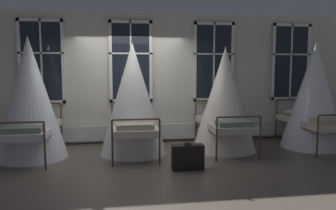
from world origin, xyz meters
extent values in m
plane|color=brown|center=(0.00, 0.00, 0.00)|extent=(22.51, 22.51, 0.00)
cube|color=beige|center=(0.00, 1.34, 1.53)|extent=(12.26, 0.10, 3.06)
cube|color=black|center=(-2.00, 1.23, 1.92)|extent=(1.00, 0.02, 1.89)
cube|color=silver|center=(-2.00, 1.23, 1.00)|extent=(1.00, 0.06, 0.07)
cube|color=silver|center=(-2.00, 1.23, 2.83)|extent=(1.00, 0.06, 0.07)
cube|color=silver|center=(-2.46, 1.23, 1.92)|extent=(0.07, 0.06, 1.89)
cube|color=silver|center=(-1.53, 1.23, 1.92)|extent=(0.07, 0.06, 1.89)
cube|color=silver|center=(-2.00, 1.23, 1.92)|extent=(0.04, 0.06, 1.89)
cube|color=silver|center=(-2.00, 1.23, 2.11)|extent=(1.00, 0.06, 0.04)
cube|color=black|center=(0.00, 1.23, 1.92)|extent=(1.00, 0.02, 1.89)
cube|color=silver|center=(0.00, 1.23, 1.00)|extent=(1.00, 0.06, 0.07)
cube|color=silver|center=(0.00, 1.23, 2.83)|extent=(1.00, 0.06, 0.07)
cube|color=silver|center=(-0.47, 1.23, 1.92)|extent=(0.07, 0.06, 1.89)
cube|color=silver|center=(0.47, 1.23, 1.92)|extent=(0.07, 0.06, 1.89)
cube|color=silver|center=(0.00, 1.23, 1.92)|extent=(0.04, 0.06, 1.89)
cube|color=silver|center=(0.00, 1.23, 2.11)|extent=(1.00, 0.06, 0.04)
cube|color=black|center=(2.00, 1.23, 1.92)|extent=(1.00, 0.02, 1.89)
cube|color=silver|center=(2.00, 1.23, 1.00)|extent=(1.00, 0.06, 0.07)
cube|color=silver|center=(2.00, 1.23, 2.83)|extent=(1.00, 0.06, 0.07)
cube|color=silver|center=(1.53, 1.23, 1.92)|extent=(0.07, 0.06, 1.89)
cube|color=silver|center=(2.46, 1.23, 1.92)|extent=(0.07, 0.06, 1.89)
cube|color=silver|center=(2.00, 1.23, 1.92)|extent=(0.04, 0.06, 1.89)
cube|color=silver|center=(2.00, 1.23, 2.11)|extent=(1.00, 0.06, 0.04)
cube|color=black|center=(3.99, 1.23, 1.92)|extent=(1.00, 0.02, 1.89)
cube|color=silver|center=(3.99, 1.23, 1.00)|extent=(1.00, 0.06, 0.07)
cube|color=silver|center=(3.99, 1.23, 2.83)|extent=(1.00, 0.06, 0.07)
cube|color=silver|center=(3.52, 1.23, 1.92)|extent=(0.07, 0.06, 1.89)
cube|color=silver|center=(4.46, 1.23, 1.92)|extent=(0.07, 0.06, 1.89)
cube|color=silver|center=(3.99, 1.23, 1.92)|extent=(0.04, 0.06, 1.89)
cube|color=silver|center=(3.99, 1.23, 2.11)|extent=(1.00, 0.06, 0.04)
cube|color=silver|center=(0.00, 1.21, 0.25)|extent=(8.58, 0.10, 0.36)
cylinder|color=#4C3323|center=(-2.45, 1.08, 0.49)|extent=(0.04, 0.04, 0.98)
cylinder|color=#4C3323|center=(-1.59, 1.07, 0.49)|extent=(0.04, 0.04, 0.98)
cylinder|color=#4C3323|center=(-1.59, -0.77, 0.43)|extent=(0.04, 0.04, 0.85)
cylinder|color=#4C3323|center=(-2.45, 0.16, 0.50)|extent=(0.04, 1.84, 0.03)
cylinder|color=#4C3323|center=(-1.59, 0.15, 0.50)|extent=(0.04, 1.84, 0.03)
cylinder|color=#4C3323|center=(-2.02, 1.07, 0.98)|extent=(0.86, 0.03, 0.03)
cylinder|color=#4C3323|center=(-2.02, -0.76, 0.85)|extent=(0.86, 0.03, 0.03)
cube|color=silver|center=(-2.02, 0.15, 0.57)|extent=(0.88, 1.86, 0.13)
ellipsoid|color=beige|center=(-2.02, 0.83, 0.70)|extent=(0.66, 0.40, 0.14)
cube|color=slate|center=(-2.02, -0.50, 0.68)|extent=(0.71, 0.36, 0.10)
cone|color=white|center=(-2.02, 0.15, 1.20)|extent=(1.38, 1.38, 2.40)
cylinder|color=#4C3323|center=(-0.45, 1.11, 0.49)|extent=(0.04, 0.04, 0.98)
cylinder|color=#4C3323|center=(0.41, 1.11, 0.49)|extent=(0.04, 0.04, 0.98)
cylinder|color=#4C3323|center=(-0.44, -0.73, 0.43)|extent=(0.04, 0.04, 0.85)
cylinder|color=#4C3323|center=(0.42, -0.73, 0.43)|extent=(0.04, 0.04, 0.85)
cylinder|color=#4C3323|center=(-0.44, 0.19, 0.50)|extent=(0.05, 1.84, 0.03)
cylinder|color=#4C3323|center=(0.42, 0.19, 0.50)|extent=(0.05, 1.84, 0.03)
cylinder|color=#4C3323|center=(-0.02, 1.11, 0.98)|extent=(0.86, 0.04, 0.03)
cylinder|color=#4C3323|center=(-0.01, -0.73, 0.85)|extent=(0.86, 0.04, 0.03)
cube|color=beige|center=(-0.01, 0.19, 0.57)|extent=(0.89, 1.86, 0.13)
ellipsoid|color=silver|center=(-0.02, 0.87, 0.70)|extent=(0.66, 0.40, 0.14)
cube|color=tan|center=(-0.01, -0.47, 0.68)|extent=(0.71, 0.37, 0.10)
cone|color=white|center=(-0.01, 0.19, 1.14)|extent=(1.38, 1.38, 2.29)
cylinder|color=#4C3323|center=(1.54, 1.13, 0.49)|extent=(0.04, 0.04, 0.98)
cylinder|color=#4C3323|center=(2.40, 1.12, 0.49)|extent=(0.04, 0.04, 0.98)
cylinder|color=#4C3323|center=(1.51, -0.71, 0.43)|extent=(0.04, 0.04, 0.85)
cylinder|color=#4C3323|center=(2.37, -0.72, 0.43)|extent=(0.04, 0.04, 0.85)
cylinder|color=#4C3323|center=(1.52, 0.21, 0.50)|extent=(0.06, 1.84, 0.03)
cylinder|color=#4C3323|center=(2.38, 0.20, 0.50)|extent=(0.06, 1.84, 0.03)
cylinder|color=#4C3323|center=(1.97, 1.13, 0.98)|extent=(0.86, 0.04, 0.03)
cylinder|color=#4C3323|center=(1.94, -0.71, 0.85)|extent=(0.86, 0.04, 0.03)
cube|color=#B7B2A3|center=(1.95, 0.21, 0.57)|extent=(0.91, 1.87, 0.13)
ellipsoid|color=#B7B2A3|center=(1.96, 0.89, 0.70)|extent=(0.66, 0.41, 0.14)
cube|color=slate|center=(1.94, -0.45, 0.68)|extent=(0.71, 0.37, 0.10)
cone|color=silver|center=(1.95, 0.21, 1.12)|extent=(1.38, 1.38, 2.23)
cylinder|color=#4C3323|center=(3.59, 1.08, 0.49)|extent=(0.04, 0.04, 0.98)
cylinder|color=#4C3323|center=(4.45, 1.06, 0.49)|extent=(0.04, 0.04, 0.98)
cylinder|color=#4C3323|center=(3.55, -0.76, 0.43)|extent=(0.04, 0.04, 0.85)
cylinder|color=#4C3323|center=(3.57, 0.16, 0.50)|extent=(0.07, 1.84, 0.03)
cylinder|color=#4C3323|center=(4.43, 0.14, 0.50)|extent=(0.07, 1.84, 0.03)
cylinder|color=#4C3323|center=(4.02, 1.07, 0.98)|extent=(0.86, 0.05, 0.03)
cube|color=beige|center=(4.00, 0.15, 0.57)|extent=(0.92, 1.88, 0.13)
ellipsoid|color=silver|center=(4.01, 0.83, 0.70)|extent=(0.67, 0.41, 0.14)
cube|color=tan|center=(3.98, -0.51, 0.68)|extent=(0.71, 0.38, 0.10)
cone|color=white|center=(4.00, 0.15, 1.17)|extent=(1.38, 1.38, 2.33)
cube|color=black|center=(0.87, -1.09, 0.22)|extent=(0.56, 0.20, 0.44)
cube|color=tan|center=(0.87, -0.99, 0.22)|extent=(0.50, 0.02, 0.03)
torus|color=black|center=(0.87, -1.09, 0.46)|extent=(0.14, 0.14, 0.02)
camera|label=1|loc=(-0.36, -6.83, 1.80)|focal=36.55mm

